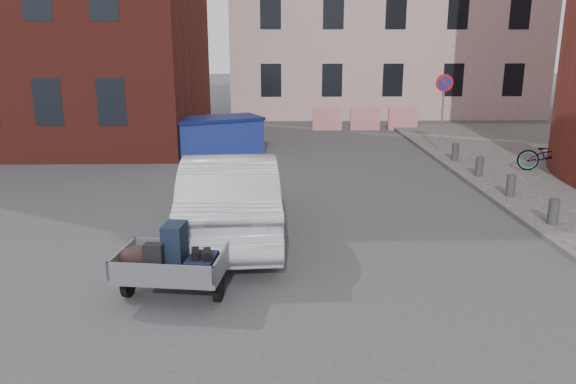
{
  "coord_description": "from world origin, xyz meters",
  "views": [
    {
      "loc": [
        0.12,
        -9.95,
        3.87
      ],
      "look_at": [
        0.38,
        0.3,
        1.1
      ],
      "focal_mm": 35.0,
      "sensor_mm": 36.0,
      "label": 1
    }
  ],
  "objects_px": {
    "silver_car": "(230,195)",
    "dumpster": "(216,136)",
    "trailer": "(171,262)",
    "bicycle": "(550,155)"
  },
  "relations": [
    {
      "from": "dumpster",
      "to": "bicycle",
      "type": "relative_size",
      "value": 1.92
    },
    {
      "from": "silver_car",
      "to": "bicycle",
      "type": "relative_size",
      "value": 2.87
    },
    {
      "from": "trailer",
      "to": "dumpster",
      "type": "bearing_deg",
      "value": 99.88
    },
    {
      "from": "trailer",
      "to": "dumpster",
      "type": "distance_m",
      "value": 11.56
    },
    {
      "from": "trailer",
      "to": "bicycle",
      "type": "relative_size",
      "value": 1.05
    },
    {
      "from": "silver_car",
      "to": "dumpster",
      "type": "bearing_deg",
      "value": -86.03
    },
    {
      "from": "bicycle",
      "to": "silver_car",
      "type": "bearing_deg",
      "value": 134.93
    },
    {
      "from": "dumpster",
      "to": "bicycle",
      "type": "distance_m",
      "value": 10.77
    },
    {
      "from": "dumpster",
      "to": "trailer",
      "type": "bearing_deg",
      "value": -111.7
    },
    {
      "from": "trailer",
      "to": "dumpster",
      "type": "height_order",
      "value": "dumpster"
    }
  ]
}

